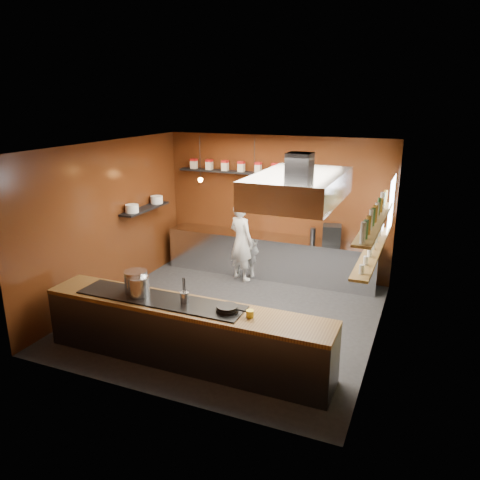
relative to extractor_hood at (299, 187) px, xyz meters
The scene contains 26 objects.
floor 2.85m from the extractor_hood, 162.90° to the left, with size 5.00×5.00×0.00m, color black.
back_wall 3.33m from the extractor_hood, 114.15° to the left, with size 5.00×5.00×0.00m, color #3C150B.
left_wall 3.95m from the extractor_hood, behind, with size 5.00×5.00×0.00m, color #3C150B.
right_wall 1.62m from the extractor_hood, 18.43° to the left, with size 5.00×5.00×0.00m, color #444027.
ceiling 1.45m from the extractor_hood, 162.90° to the left, with size 5.00×5.00×0.00m, color silver.
window_pane 2.47m from the extractor_hood, 61.29° to the left, with size 1.00×1.00×0.00m, color white.
prep_counter 3.54m from the extractor_hood, 116.83° to the left, with size 4.60×0.65×0.90m, color silver.
pass_counter 2.70m from the extractor_hood, 137.38° to the right, with size 4.40×0.72×0.94m.
tin_shelf 3.54m from the extractor_hood, 128.56° to the left, with size 2.60×0.26×0.04m, color black.
plate_shelf 4.02m from the extractor_hood, 158.96° to the left, with size 0.30×1.40×0.04m, color black.
bottle_shelf_upper 1.38m from the extractor_hood, 33.94° to the left, with size 0.26×2.80×0.04m, color olive.
bottle_shelf_lower 1.64m from the extractor_hood, 33.94° to the left, with size 0.26×2.80×0.04m, color olive.
extractor_hood is the anchor object (origin of this frame).
pendant_left 3.44m from the extractor_hood, 142.13° to the left, with size 0.10×0.10×0.95m.
pendant_right 2.60m from the extractor_hood, 125.54° to the left, with size 0.10×0.10×0.95m.
storage_tins 3.44m from the extractor_hood, 126.60° to the left, with size 2.43×0.13×0.22m.
plate_stacks 3.99m from the extractor_hood, 158.96° to the left, with size 0.26×1.16×0.16m.
bottles 1.33m from the extractor_hood, 33.94° to the left, with size 0.06×2.66×0.24m.
wine_glasses 1.59m from the extractor_hood, 33.94° to the left, with size 0.07×2.37×0.13m.
stockpot_large 2.80m from the extractor_hood, 152.25° to the right, with size 0.35×0.35×0.34m, color #B5B8BD.
stockpot_small 2.77m from the extractor_hood, 148.85° to the right, with size 0.31×0.31×0.29m, color silver.
utensil_crock 2.30m from the extractor_hood, 137.45° to the right, with size 0.12×0.12×0.16m, color #B0B2B7.
frying_pan 2.04m from the extractor_hood, 117.22° to the right, with size 0.49×0.32×0.08m.
butter_jar 1.97m from the extractor_hood, 103.04° to the right, with size 0.11×0.11×0.10m, color yellow.
espresso_machine 2.99m from the extractor_hood, 89.87° to the left, with size 0.37×0.35×0.37m, color black.
chef 3.26m from the extractor_hood, 129.89° to the left, with size 0.62×0.41×1.70m, color white.
Camera 1 is at (3.10, -6.94, 3.76)m, focal length 35.00 mm.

